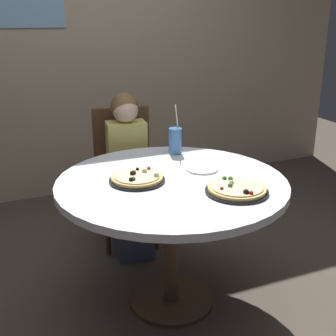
{
  "coord_description": "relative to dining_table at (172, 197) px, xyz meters",
  "views": [
    {
      "loc": [
        -0.87,
        -1.99,
        1.58
      ],
      "look_at": [
        0.0,
        0.05,
        0.8
      ],
      "focal_mm": 47.51,
      "sensor_mm": 36.0,
      "label": 1
    }
  ],
  "objects": [
    {
      "name": "ground_plane",
      "position": [
        0.0,
        0.0,
        -0.65
      ],
      "size": [
        8.0,
        8.0,
        0.0
      ],
      "primitive_type": "plane",
      "color": "#4C4238"
    },
    {
      "name": "diner_child",
      "position": [
        -0.01,
        0.7,
        -0.17
      ],
      "size": [
        0.3,
        0.43,
        1.08
      ],
      "color": "#3F4766",
      "rests_on": "ground_plane"
    },
    {
      "name": "wall_with_window",
      "position": [
        -0.0,
        1.92,
        0.8
      ],
      "size": [
        5.2,
        0.14,
        2.9
      ],
      "color": "tan",
      "rests_on": "ground_plane"
    },
    {
      "name": "pizza_veggie",
      "position": [
        0.22,
        -0.28,
        0.11
      ],
      "size": [
        0.31,
        0.31,
        0.05
      ],
      "color": "black",
      "rests_on": "dining_table"
    },
    {
      "name": "dining_table",
      "position": [
        0.0,
        0.0,
        0.0
      ],
      "size": [
        1.21,
        1.21,
        0.75
      ],
      "color": "silver",
      "rests_on": "ground_plane"
    },
    {
      "name": "soda_cup",
      "position": [
        0.2,
        0.41,
        0.18
      ],
      "size": [
        0.08,
        0.08,
        0.31
      ],
      "color": "#3F72B2",
      "rests_on": "dining_table"
    },
    {
      "name": "pizza_cheese",
      "position": [
        -0.17,
        0.05,
        0.11
      ],
      "size": [
        0.29,
        0.29,
        0.05
      ],
      "color": "black",
      "rests_on": "dining_table"
    },
    {
      "name": "plate_small",
      "position": [
        0.22,
        0.08,
        0.1
      ],
      "size": [
        0.18,
        0.18,
        0.01
      ],
      "primitive_type": "cylinder",
      "color": "white",
      "rests_on": "dining_table"
    },
    {
      "name": "chair_wooden",
      "position": [
        0.01,
        0.88,
        -0.12
      ],
      "size": [
        0.45,
        0.45,
        0.95
      ],
      "color": "brown",
      "rests_on": "ground_plane"
    }
  ]
}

